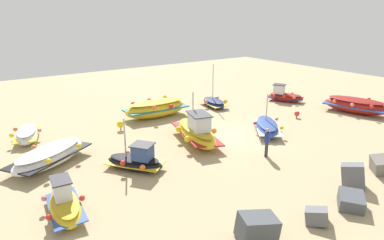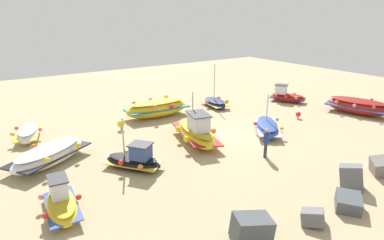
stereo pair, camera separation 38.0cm
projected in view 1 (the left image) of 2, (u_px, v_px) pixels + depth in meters
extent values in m
plane|color=tan|center=(231.00, 135.00, 22.19)|extent=(58.85, 58.85, 0.00)
ellipsoid|color=maroon|center=(285.00, 98.00, 30.56)|extent=(2.60, 3.36, 0.76)
cube|color=navy|center=(285.00, 97.00, 30.55)|extent=(2.54, 3.25, 0.14)
ellipsoid|color=maroon|center=(286.00, 95.00, 30.47)|extent=(2.26, 2.94, 0.18)
cube|color=white|center=(279.00, 89.00, 30.60)|extent=(1.13, 1.19, 0.79)
cube|color=#333338|center=(280.00, 85.00, 30.47)|extent=(1.31, 1.38, 0.06)
sphere|color=orange|center=(294.00, 97.00, 29.49)|extent=(0.30, 0.30, 0.30)
sphere|color=orange|center=(292.00, 94.00, 30.90)|extent=(0.30, 0.30, 0.30)
sphere|color=red|center=(284.00, 96.00, 29.87)|extent=(0.30, 0.30, 0.30)
sphere|color=yellow|center=(282.00, 92.00, 31.27)|extent=(0.30, 0.30, 0.30)
sphere|color=red|center=(274.00, 96.00, 30.24)|extent=(0.30, 0.30, 0.30)
ellipsoid|color=white|center=(50.00, 157.00, 17.85)|extent=(4.96, 4.10, 0.96)
cube|color=black|center=(50.00, 156.00, 17.83)|extent=(4.83, 4.04, 0.12)
ellipsoid|color=beige|center=(49.00, 150.00, 17.73)|extent=(4.36, 3.59, 0.19)
sphere|color=yellow|center=(79.00, 146.00, 18.28)|extent=(0.28, 0.28, 0.28)
sphere|color=orange|center=(34.00, 147.00, 18.13)|extent=(0.28, 0.28, 0.28)
sphere|color=yellow|center=(48.00, 161.00, 16.38)|extent=(0.28, 0.28, 0.28)
ellipsoid|color=navy|center=(213.00, 103.00, 28.83)|extent=(1.73, 3.19, 0.71)
cube|color=gold|center=(214.00, 103.00, 28.82)|extent=(1.72, 3.07, 0.15)
ellipsoid|color=#151E45|center=(214.00, 100.00, 28.75)|extent=(1.49, 2.80, 0.18)
cylinder|color=#B7B7BC|center=(213.00, 82.00, 28.41)|extent=(0.08, 0.08, 3.06)
sphere|color=#EA7F75|center=(217.00, 98.00, 29.69)|extent=(0.36, 0.36, 0.36)
sphere|color=#EA7F75|center=(206.00, 102.00, 28.43)|extent=(0.36, 0.36, 0.36)
sphere|color=yellow|center=(226.00, 101.00, 28.48)|extent=(0.36, 0.36, 0.36)
ellipsoid|color=gold|center=(156.00, 109.00, 25.93)|extent=(5.08, 2.16, 1.33)
cube|color=#1E6670|center=(156.00, 108.00, 25.91)|extent=(4.88, 2.20, 0.17)
ellipsoid|color=gold|center=(156.00, 102.00, 25.77)|extent=(4.47, 1.88, 0.26)
sphere|color=red|center=(133.00, 104.00, 25.98)|extent=(0.33, 0.33, 0.33)
sphere|color=orange|center=(154.00, 107.00, 24.51)|extent=(0.33, 0.33, 0.33)
sphere|color=#EA7F75|center=(149.00, 100.00, 26.68)|extent=(0.33, 0.33, 0.33)
sphere|color=red|center=(171.00, 106.00, 25.29)|extent=(0.33, 0.33, 0.33)
sphere|color=yellow|center=(165.00, 97.00, 27.40)|extent=(0.33, 0.33, 0.33)
ellipsoid|color=gold|center=(196.00, 134.00, 21.05)|extent=(3.05, 5.20, 1.09)
cube|color=maroon|center=(196.00, 133.00, 21.03)|extent=(3.00, 5.01, 0.22)
ellipsoid|color=gold|center=(196.00, 128.00, 20.92)|extent=(2.63, 4.56, 0.27)
cube|color=silver|center=(199.00, 122.00, 20.30)|extent=(1.35, 1.72, 0.97)
cube|color=#333338|center=(199.00, 114.00, 20.14)|extent=(1.57, 2.00, 0.06)
cylinder|color=#B7B7BC|center=(193.00, 108.00, 21.10)|extent=(0.08, 0.08, 2.11)
sphere|color=yellow|center=(204.00, 122.00, 22.43)|extent=(0.36, 0.36, 0.36)
sphere|color=yellow|center=(178.00, 129.00, 21.00)|extent=(0.36, 0.36, 0.36)
sphere|color=orange|center=(214.00, 131.00, 20.92)|extent=(0.36, 0.36, 0.36)
sphere|color=yellow|center=(187.00, 139.00, 19.48)|extent=(0.36, 0.36, 0.36)
ellipsoid|color=gold|center=(65.00, 208.00, 13.46)|extent=(1.50, 3.14, 0.67)
cube|color=#2D4C9E|center=(65.00, 207.00, 13.45)|extent=(1.50, 3.02, 0.13)
ellipsoid|color=gold|center=(65.00, 202.00, 13.38)|extent=(1.29, 2.76, 0.17)
cube|color=silver|center=(62.00, 189.00, 13.57)|extent=(0.74, 1.02, 0.76)
cube|color=#333338|center=(60.00, 180.00, 13.45)|extent=(0.86, 1.19, 0.06)
sphere|color=red|center=(49.00, 217.00, 12.49)|extent=(0.24, 0.24, 0.24)
sphere|color=red|center=(82.00, 198.00, 13.70)|extent=(0.24, 0.24, 0.24)
sphere|color=#EA7F75|center=(44.00, 198.00, 13.65)|extent=(0.24, 0.24, 0.24)
ellipsoid|color=maroon|center=(355.00, 106.00, 26.98)|extent=(3.01, 5.19, 1.26)
cube|color=#2D4C9E|center=(356.00, 105.00, 26.96)|extent=(2.97, 5.01, 0.20)
ellipsoid|color=maroon|center=(356.00, 100.00, 26.83)|extent=(2.60, 4.56, 0.28)
sphere|color=red|center=(372.00, 107.00, 25.29)|extent=(0.29, 0.29, 0.29)
sphere|color=red|center=(369.00, 99.00, 27.14)|extent=(0.29, 0.29, 0.29)
sphere|color=#EA7F75|center=(352.00, 105.00, 26.16)|extent=(0.29, 0.29, 0.29)
sphere|color=orange|center=(351.00, 99.00, 28.03)|extent=(0.29, 0.29, 0.29)
sphere|color=orange|center=(334.00, 101.00, 26.99)|extent=(0.29, 0.29, 0.29)
ellipsoid|color=white|center=(27.00, 135.00, 21.17)|extent=(2.08, 3.38, 0.77)
cube|color=gold|center=(27.00, 135.00, 21.16)|extent=(2.08, 3.27, 0.07)
ellipsoid|color=beige|center=(26.00, 130.00, 21.07)|extent=(1.82, 2.97, 0.13)
sphere|color=yellow|center=(11.00, 135.00, 20.18)|extent=(0.27, 0.27, 0.27)
sphere|color=#EA7F75|center=(39.00, 130.00, 21.33)|extent=(0.27, 0.27, 0.27)
sphere|color=orange|center=(15.00, 129.00, 21.53)|extent=(0.27, 0.27, 0.27)
ellipsoid|color=black|center=(135.00, 163.00, 17.40)|extent=(2.84, 3.24, 0.69)
cube|color=gold|center=(135.00, 163.00, 17.39)|extent=(2.78, 3.15, 0.12)
ellipsoid|color=black|center=(134.00, 159.00, 17.32)|extent=(2.48, 2.84, 0.16)
cube|color=#2D4784|center=(143.00, 152.00, 17.04)|extent=(1.24, 1.25, 0.75)
cube|color=#333338|center=(142.00, 145.00, 16.92)|extent=(1.43, 1.45, 0.06)
cylinder|color=#B7B7BC|center=(125.00, 138.00, 17.13)|extent=(0.08, 0.08, 2.08)
sphere|color=orange|center=(127.00, 153.00, 18.24)|extent=(0.28, 0.28, 0.28)
sphere|color=red|center=(123.00, 163.00, 16.76)|extent=(0.28, 0.28, 0.28)
sphere|color=yellow|center=(145.00, 154.00, 17.89)|extent=(0.28, 0.28, 0.28)
sphere|color=orange|center=(143.00, 167.00, 16.45)|extent=(0.28, 0.28, 0.28)
ellipsoid|color=#2D4C9E|center=(267.00, 127.00, 22.63)|extent=(3.52, 3.91, 0.75)
cube|color=white|center=(267.00, 127.00, 22.62)|extent=(3.47, 3.82, 0.08)
ellipsoid|color=navy|center=(267.00, 123.00, 22.54)|extent=(3.10, 3.44, 0.13)
cylinder|color=#B7B7BC|center=(267.00, 107.00, 22.75)|extent=(0.08, 0.08, 1.81)
sphere|color=#EA7F75|center=(277.00, 119.00, 23.34)|extent=(0.24, 0.24, 0.24)
sphere|color=red|center=(255.00, 123.00, 22.59)|extent=(0.24, 0.24, 0.24)
sphere|color=yellow|center=(282.00, 128.00, 21.64)|extent=(0.24, 0.24, 0.24)
cylinder|color=#2D2D38|center=(266.00, 150.00, 18.79)|extent=(0.14, 0.14, 0.88)
cylinder|color=#2D2D38|center=(267.00, 149.00, 18.92)|extent=(0.14, 0.14, 0.88)
cylinder|color=navy|center=(267.00, 137.00, 18.63)|extent=(0.32, 0.32, 0.59)
sphere|color=tan|center=(268.00, 130.00, 18.50)|extent=(0.22, 0.22, 0.22)
cube|color=slate|center=(381.00, 166.00, 16.88)|extent=(1.44, 1.28, 1.14)
cube|color=slate|center=(353.00, 176.00, 15.61)|extent=(1.18, 1.43, 1.31)
cube|color=#4C5156|center=(351.00, 201.00, 13.94)|extent=(1.54, 1.51, 0.72)
cube|color=slate|center=(317.00, 216.00, 12.96)|extent=(1.16, 1.24, 0.83)
cube|color=#4C5156|center=(257.00, 228.00, 11.89)|extent=(1.66, 1.40, 1.10)
cylinder|color=#3F3F42|center=(297.00, 117.00, 25.86)|extent=(0.08, 0.08, 0.13)
sphere|color=red|center=(297.00, 114.00, 25.78)|extent=(0.40, 0.40, 0.40)
cylinder|color=#3F3F42|center=(121.00, 129.00, 23.14)|extent=(0.08, 0.08, 0.18)
sphere|color=yellow|center=(121.00, 124.00, 23.03)|extent=(0.51, 0.51, 0.51)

